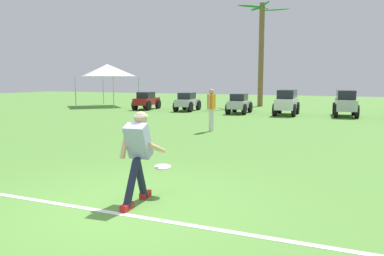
{
  "coord_description": "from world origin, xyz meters",
  "views": [
    {
      "loc": [
        3.08,
        -4.57,
        1.92
      ],
      "look_at": [
        0.03,
        2.54,
        0.9
      ],
      "focal_mm": 35.0,
      "sensor_mm": 36.0,
      "label": 1
    }
  ],
  "objects": [
    {
      "name": "parked_car_slot_c",
      "position": [
        -2.73,
        15.63,
        0.56
      ],
      "size": [
        1.19,
        2.24,
        1.1
      ],
      "color": "#B7BABF",
      "rests_on": "ground_plane"
    },
    {
      "name": "parked_car_slot_d",
      "position": [
        -0.15,
        15.77,
        0.72
      ],
      "size": [
        1.2,
        2.43,
        1.34
      ],
      "color": "silver",
      "rests_on": "ground_plane"
    },
    {
      "name": "parked_car_slot_e",
      "position": [
        2.74,
        16.18,
        0.72
      ],
      "size": [
        1.33,
        2.47,
        1.34
      ],
      "color": "#B7BABF",
      "rests_on": "ground_plane"
    },
    {
      "name": "teammate_near_sideline",
      "position": [
        -1.66,
        8.24,
        0.94
      ],
      "size": [
        0.21,
        0.49,
        1.56
      ],
      "color": "silver",
      "rests_on": "ground_plane"
    },
    {
      "name": "parked_car_slot_b",
      "position": [
        -6.08,
        16.0,
        0.56
      ],
      "size": [
        1.25,
        2.26,
        1.1
      ],
      "color": "#B7BABF",
      "rests_on": "ground_plane"
    },
    {
      "name": "ground_plane",
      "position": [
        0.0,
        0.0,
        0.0
      ],
      "size": [
        80.0,
        80.0,
        0.0
      ],
      "primitive_type": "plane",
      "color": "#558C39"
    },
    {
      "name": "parked_car_slot_a",
      "position": [
        -8.89,
        15.99,
        0.56
      ],
      "size": [
        1.28,
        2.27,
        1.1
      ],
      "color": "maroon",
      "rests_on": "ground_plane"
    },
    {
      "name": "frisbee_in_flight",
      "position": [
        0.24,
        0.81,
        0.47
      ],
      "size": [
        0.38,
        0.38,
        0.05
      ],
      "color": "white"
    },
    {
      "name": "event_tent",
      "position": [
        -12.9,
        17.5,
        2.52
      ],
      "size": [
        3.28,
        3.28,
        2.94
      ],
      "color": "#B2B5BA",
      "rests_on": "ground_plane"
    },
    {
      "name": "palm_tree_far_left",
      "position": [
        -2.91,
        21.51,
        4.0
      ],
      "size": [
        3.34,
        3.13,
        7.05
      ],
      "color": "brown",
      "rests_on": "ground_plane"
    },
    {
      "name": "frisbee_thrower",
      "position": [
        0.08,
        0.31,
        0.8
      ],
      "size": [
        0.47,
        1.12,
        1.42
      ],
      "color": "#191E38",
      "rests_on": "ground_plane"
    },
    {
      "name": "field_line_paint",
      "position": [
        0.0,
        -0.26,
        0.0
      ],
      "size": [
        21.8,
        0.32,
        0.01
      ],
      "primitive_type": "cube",
      "rotation": [
        0.0,
        0.0,
        0.01
      ],
      "color": "white",
      "rests_on": "ground_plane"
    }
  ]
}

